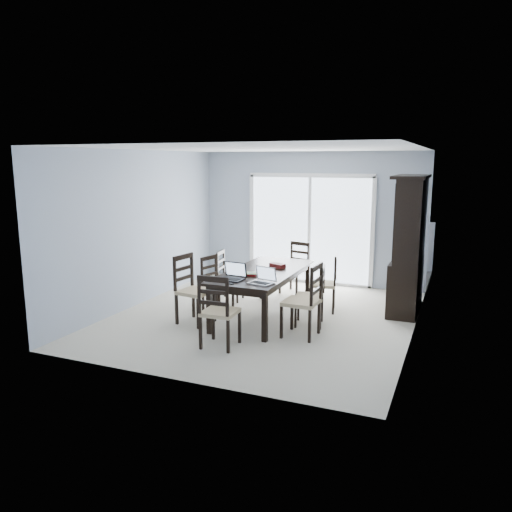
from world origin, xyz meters
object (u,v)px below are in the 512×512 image
(china_hutch, at_px, (409,246))
(game_box, at_px, (277,265))
(chair_left_far, at_px, (226,270))
(chair_right_near, at_px, (308,293))
(cell_phone, at_px, (230,284))
(chair_right_far, at_px, (329,276))
(chair_end_far, at_px, (297,262))
(laptop_dark, at_px, (231,276))
(chair_left_mid, at_px, (214,277))
(chair_end_near, at_px, (217,304))
(dining_table, at_px, (263,275))
(chair_left_near, at_px, (190,281))
(hot_tub, at_px, (288,248))
(laptop_silver, at_px, (261,280))
(chair_right_mid, at_px, (316,289))

(china_hutch, xyz_separation_m, game_box, (-1.90, -0.95, -0.29))
(chair_left_far, xyz_separation_m, chair_right_near, (1.88, -1.29, 0.10))
(china_hutch, xyz_separation_m, cell_phone, (-2.13, -2.22, -0.32))
(chair_right_far, bearing_deg, chair_end_far, 30.12)
(chair_right_near, xyz_separation_m, laptop_dark, (-1.10, -0.16, 0.17))
(chair_left_mid, height_order, laptop_dark, chair_left_mid)
(chair_left_far, height_order, chair_right_far, chair_right_far)
(chair_end_near, bearing_deg, dining_table, 85.31)
(chair_left_near, distance_m, hot_tub, 4.18)
(chair_right_far, distance_m, chair_end_near, 2.38)
(chair_left_mid, distance_m, hot_tub, 3.46)
(chair_right_far, bearing_deg, chair_left_far, 79.05)
(china_hutch, height_order, chair_left_near, china_hutch)
(cell_phone, bearing_deg, chair_right_near, 31.20)
(dining_table, bearing_deg, laptop_silver, -70.76)
(cell_phone, bearing_deg, laptop_dark, 124.67)
(chair_left_far, relative_size, chair_right_far, 0.92)
(chair_left_mid, bearing_deg, chair_end_far, 163.75)
(chair_left_far, xyz_separation_m, chair_end_near, (0.92, -2.17, 0.07))
(chair_left_far, bearing_deg, dining_table, 47.36)
(china_hutch, height_order, chair_end_far, china_hutch)
(chair_right_near, bearing_deg, hot_tub, 24.68)
(chair_left_mid, bearing_deg, cell_phone, 51.14)
(chair_left_mid, xyz_separation_m, laptop_dark, (0.71, -0.84, 0.27))
(china_hutch, bearing_deg, chair_end_near, -127.38)
(dining_table, distance_m, chair_right_near, 1.08)
(chair_right_far, relative_size, chair_end_near, 0.95)
(dining_table, distance_m, chair_end_far, 1.67)
(chair_left_near, bearing_deg, game_box, 139.78)
(chair_right_near, distance_m, cell_phone, 1.08)
(chair_left_near, height_order, laptop_silver, chair_left_near)
(chair_left_mid, distance_m, chair_right_mid, 1.78)
(chair_right_mid, height_order, game_box, chair_right_mid)
(chair_left_near, relative_size, chair_left_mid, 1.17)
(china_hutch, height_order, chair_right_near, china_hutch)
(chair_left_near, distance_m, chair_right_mid, 1.89)
(china_hutch, height_order, cell_phone, china_hutch)
(chair_end_far, bearing_deg, chair_right_mid, 131.18)
(chair_right_near, distance_m, chair_end_far, 2.44)
(chair_end_near, xyz_separation_m, chair_end_far, (0.06, 3.14, -0.03))
(chair_left_far, distance_m, chair_end_far, 1.38)
(chair_left_mid, xyz_separation_m, chair_end_near, (0.85, -1.56, 0.07))
(chair_left_far, relative_size, laptop_silver, 2.72)
(chair_left_mid, distance_m, chair_left_far, 0.61)
(chair_left_mid, relative_size, laptop_silver, 2.76)
(chair_left_near, distance_m, chair_end_far, 2.49)
(cell_phone, height_order, hot_tub, hot_tub)
(laptop_silver, bearing_deg, chair_left_mid, 155.98)
(laptop_dark, distance_m, laptop_silver, 0.48)
(chair_left_far, relative_size, chair_right_mid, 0.95)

